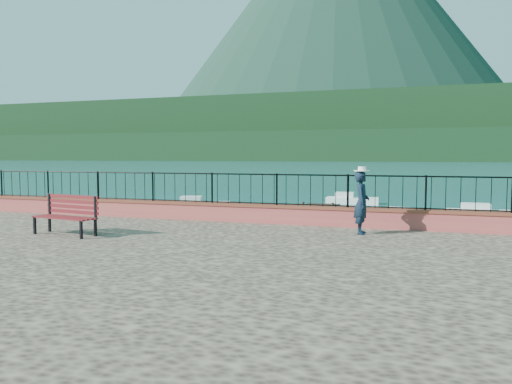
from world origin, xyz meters
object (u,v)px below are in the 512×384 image
Objects in this scene: park_bench at (66,223)px; boat_0 at (157,222)px; boat_3 at (200,202)px; boat_1 at (409,216)px; boat_4 at (352,198)px; person at (362,203)px; boat_2 at (488,211)px.

park_bench is 0.60× the size of boat_0.
boat_3 is (-4.34, 17.45, -1.11)m from park_bench.
boat_4 is at bearing 125.05° from boat_1.
boat_4 is (8.56, 6.48, 0.00)m from boat_3.
boat_4 is at bearing 19.24° from boat_3.
person is 21.48m from boat_4.
boat_2 is 1.13× the size of boat_3.
boat_3 is (-16.54, -0.55, 0.00)m from boat_2.
park_bench is 16.54m from boat_1.
boat_0 and boat_2 have the same top height.
person reaches higher than boat_3.
park_bench is 0.54× the size of boat_3.
person reaches higher than boat_0.
boat_2 is 16.55m from boat_3.
park_bench is 24.32m from boat_4.
boat_4 is (-3.22, 21.18, -1.65)m from person.
person is 0.50× the size of boat_1.
boat_1 is (10.37, 5.95, 0.00)m from boat_0.
boat_1 is at bearing -71.48° from boat_4.
boat_4 is at bearing 88.93° from park_bench.
boat_1 is 0.93× the size of boat_3.
boat_3 is (-12.64, 3.18, 0.00)m from boat_1.
boat_2 is (14.26, 9.68, 0.00)m from boat_0.
person is at bearing -69.16° from boat_3.
person is (7.44, 2.75, 0.54)m from park_bench.
person is 0.41× the size of boat_2.
boat_3 is at bearing -178.62° from boat_2.
boat_0 is at bearing -93.90° from boat_3.
person is 0.52× the size of boat_0.
park_bench is at bearing -93.89° from boat_3.
park_bench is 8.64m from boat_0.
boat_2 is 1.16× the size of boat_4.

